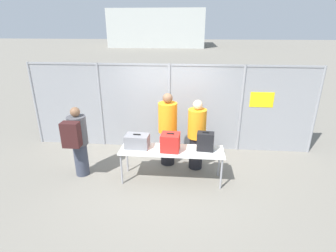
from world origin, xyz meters
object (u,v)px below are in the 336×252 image
(suitcase_grey, at_px, (137,141))
(suitcase_black, at_px, (205,141))
(traveler_hooded, at_px, (78,140))
(utility_trailer, at_px, (233,112))
(inspection_table, at_px, (172,152))
(security_worker_near, at_px, (168,129))
(suitcase_red, at_px, (170,142))
(security_worker_far, at_px, (197,134))

(suitcase_grey, height_order, suitcase_black, suitcase_black)
(traveler_hooded, xyz_separation_m, utility_trailer, (3.90, 3.68, -0.46))
(suitcase_grey, height_order, utility_trailer, suitcase_grey)
(inspection_table, height_order, traveler_hooded, traveler_hooded)
(traveler_hooded, height_order, security_worker_near, security_worker_near)
(security_worker_near, bearing_deg, inspection_table, 109.23)
(suitcase_red, height_order, security_worker_far, security_worker_far)
(inspection_table, relative_size, utility_trailer, 0.52)
(security_worker_far, bearing_deg, traveler_hooded, -11.14)
(traveler_hooded, distance_m, security_worker_near, 2.06)
(suitcase_red, distance_m, security_worker_far, 0.83)
(traveler_hooded, bearing_deg, security_worker_far, 21.08)
(suitcase_red, bearing_deg, utility_trailer, 63.32)
(inspection_table, relative_size, suitcase_red, 5.46)
(inspection_table, relative_size, suitcase_black, 5.31)
(suitcase_black, relative_size, security_worker_far, 0.25)
(suitcase_black, height_order, security_worker_far, security_worker_far)
(inspection_table, distance_m, suitcase_black, 0.76)
(suitcase_red, bearing_deg, traveler_hooded, 179.63)
(suitcase_grey, bearing_deg, security_worker_far, 21.75)
(suitcase_grey, height_order, security_worker_near, security_worker_near)
(suitcase_black, bearing_deg, inspection_table, -175.03)
(suitcase_black, bearing_deg, traveler_hooded, -178.49)
(inspection_table, bearing_deg, utility_trailer, 63.52)
(suitcase_red, distance_m, suitcase_black, 0.75)
(security_worker_near, relative_size, security_worker_far, 1.06)
(suitcase_grey, xyz_separation_m, traveler_hooded, (-1.31, -0.08, 0.01))
(suitcase_black, distance_m, utility_trailer, 3.81)
(suitcase_black, xyz_separation_m, traveler_hooded, (-2.78, -0.07, -0.04))
(inspection_table, xyz_separation_m, traveler_hooded, (-2.07, -0.01, 0.21))
(suitcase_red, xyz_separation_m, security_worker_near, (-0.12, 0.76, 0.00))
(suitcase_grey, xyz_separation_m, security_worker_far, (1.30, 0.52, -0.01))
(inspection_table, xyz_separation_m, suitcase_red, (-0.03, -0.02, 0.24))
(suitcase_red, relative_size, traveler_hooded, 0.25)
(security_worker_far, bearing_deg, security_worker_near, -36.25)
(traveler_hooded, bearing_deg, security_worker_near, 29.43)
(security_worker_near, relative_size, utility_trailer, 0.42)
(suitcase_red, distance_m, traveler_hooded, 2.04)
(suitcase_red, bearing_deg, suitcase_black, 6.64)
(security_worker_far, height_order, utility_trailer, security_worker_far)
(suitcase_grey, height_order, security_worker_far, security_worker_far)
(suitcase_red, height_order, security_worker_near, security_worker_near)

